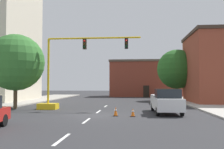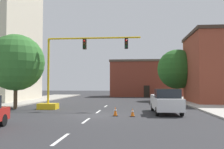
# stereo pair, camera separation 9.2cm
# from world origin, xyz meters

# --- Properties ---
(ground_plane) EXTENTS (160.00, 160.00, 0.00)m
(ground_plane) POSITION_xyz_m (0.00, 0.00, 0.00)
(ground_plane) COLOR #2D2D30
(sidewalk_left) EXTENTS (6.00, 56.00, 0.14)m
(sidewalk_left) POSITION_xyz_m (-12.00, 8.00, 0.07)
(sidewalk_left) COLOR #9E998E
(sidewalk_left) RESTS_ON ground_plane
(sidewalk_right) EXTENTS (6.00, 56.00, 0.14)m
(sidewalk_right) POSITION_xyz_m (12.00, 8.00, 0.07)
(sidewalk_right) COLOR #B2ADA3
(sidewalk_right) RESTS_ON ground_plane
(lane_stripe_seg_1) EXTENTS (0.16, 2.40, 0.01)m
(lane_stripe_seg_1) POSITION_xyz_m (0.00, -8.50, 0.00)
(lane_stripe_seg_1) COLOR silver
(lane_stripe_seg_1) RESTS_ON ground_plane
(lane_stripe_seg_2) EXTENTS (0.16, 2.40, 0.01)m
(lane_stripe_seg_2) POSITION_xyz_m (0.00, -3.00, 0.00)
(lane_stripe_seg_2) COLOR silver
(lane_stripe_seg_2) RESTS_ON ground_plane
(lane_stripe_seg_3) EXTENTS (0.16, 2.40, 0.01)m
(lane_stripe_seg_3) POSITION_xyz_m (0.00, 2.50, 0.00)
(lane_stripe_seg_3) COLOR silver
(lane_stripe_seg_3) RESTS_ON ground_plane
(lane_stripe_seg_4) EXTENTS (0.16, 2.40, 0.01)m
(lane_stripe_seg_4) POSITION_xyz_m (0.00, 8.00, 0.00)
(lane_stripe_seg_4) COLOR silver
(lane_stripe_seg_4) RESTS_ON ground_plane
(building_brick_center) EXTENTS (14.19, 7.53, 7.16)m
(building_brick_center) POSITION_xyz_m (5.35, 31.78, 3.59)
(building_brick_center) COLOR brown
(building_brick_center) RESTS_ON ground_plane
(traffic_signal_gantry) EXTENTS (9.70, 1.20, 6.83)m
(traffic_signal_gantry) POSITION_xyz_m (-3.83, 4.19, 2.28)
(traffic_signal_gantry) COLOR yellow
(traffic_signal_gantry) RESTS_ON ground_plane
(tree_left_near) EXTENTS (5.52, 5.52, 7.27)m
(tree_left_near) POSITION_xyz_m (-8.45, 4.39, 4.50)
(tree_left_near) COLOR brown
(tree_left_near) RESTS_ON ground_plane
(tree_right_far) EXTENTS (5.78, 5.78, 7.52)m
(tree_right_far) POSITION_xyz_m (9.36, 18.20, 4.62)
(tree_right_far) COLOR brown
(tree_right_far) RESTS_ON ground_plane
(pickup_truck_white) EXTENTS (2.15, 5.45, 1.99)m
(pickup_truck_white) POSITION_xyz_m (5.66, 1.70, 0.97)
(pickup_truck_white) COLOR white
(pickup_truck_white) RESTS_ON ground_plane
(traffic_cone_roadside_a) EXTENTS (0.36, 0.36, 0.61)m
(traffic_cone_roadside_a) POSITION_xyz_m (2.98, -0.66, 0.30)
(traffic_cone_roadside_a) COLOR black
(traffic_cone_roadside_a) RESTS_ON ground_plane
(traffic_cone_roadside_b) EXTENTS (0.36, 0.36, 0.70)m
(traffic_cone_roadside_b) POSITION_xyz_m (1.70, -0.45, 0.34)
(traffic_cone_roadside_b) COLOR black
(traffic_cone_roadside_b) RESTS_ON ground_plane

